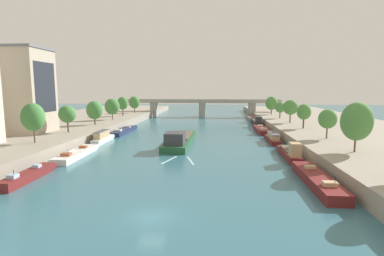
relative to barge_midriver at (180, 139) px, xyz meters
The scene contains 29 objects.
ground_plane 37.10m from the barge_midriver, 87.11° to the right, with size 400.00×400.00×0.00m, color #336675.
quay_left 41.48m from the barge_midriver, 154.34° to the left, with size 36.00×170.00×2.37m, color gray.
quay_right 44.88m from the barge_midriver, 23.59° to the left, with size 36.00×170.00×2.37m, color gray.
barge_midriver is the anchor object (origin of this frame).
wake_behind_barge 14.90m from the barge_midriver, 82.95° to the right, with size 5.60×5.92×0.03m.
moored_boat_left_near 32.02m from the barge_midriver, 122.07° to the right, with size 1.99×10.96×2.30m.
moored_boat_left_far 21.62m from the barge_midriver, 141.68° to the right, with size 3.15×14.19×2.13m.
moored_boat_left_midway 17.71m from the barge_midriver, behind, with size 1.99×10.43×2.71m.
moored_boat_left_upstream 23.34m from the barge_midriver, 138.54° to the left, with size 3.22×16.81×2.17m.
moored_boat_right_end 33.24m from the barge_midriver, 51.27° to the right, with size 2.96×15.53×2.39m.
moored_boat_right_lone 23.90m from the barge_midriver, 29.00° to the right, with size 2.53×12.65×3.35m.
moored_boat_right_upstream 21.26m from the barge_midriver, 10.92° to the left, with size 2.31×11.02×2.16m.
moored_boat_right_downstream 28.96m from the barge_midriver, 44.29° to the left, with size 3.08×14.76×2.28m.
moored_boat_right_gap_after 41.34m from the barge_midriver, 58.78° to the left, with size 2.89×15.12×3.28m.
moored_boat_right_far 57.44m from the barge_midriver, 68.12° to the left, with size 2.45×13.24×2.22m.
tree_left_distant 28.81m from the barge_midriver, 151.75° to the right, with size 4.03×4.03×7.19m.
tree_left_end_of_row 25.83m from the barge_midriver, behind, with size 3.78×3.78×5.96m.
tree_left_past_mid 28.92m from the barge_midriver, 151.24° to the left, with size 4.33×4.33×6.41m.
tree_left_far 36.71m from the barge_midriver, 132.83° to the left, with size 4.59×4.59×6.63m.
tree_left_second 47.26m from the barge_midriver, 122.84° to the left, with size 3.83×3.83×6.83m.
tree_left_midway 58.66m from the barge_midriver, 115.29° to the left, with size 4.23×4.23×6.63m.
tree_right_past_mid 34.31m from the barge_midriver, 29.44° to the right, with size 4.63×4.63×7.73m.
tree_right_by_lamp 30.36m from the barge_midriver, ahead, with size 3.50×3.50×5.77m.
tree_right_third 31.76m from the barge_midriver, 20.04° to the left, with size 3.43×3.43×5.98m.
tree_right_nearest 37.32m from the barge_midriver, 37.95° to the left, with size 4.25×4.25×6.58m.
tree_right_distant 46.21m from the barge_midriver, 50.94° to the left, with size 3.34×3.34×5.36m.
tree_right_midway 57.92m from the barge_midriver, 60.10° to the left, with size 4.50×4.50×6.78m.
building_left_corner 38.94m from the barge_midriver, behind, with size 16.19×9.96×18.68m.
bridge_far 64.30m from the barge_midriver, 88.33° to the left, with size 66.51×4.40×7.43m.
Camera 1 is at (6.07, -26.22, 12.17)m, focal length 27.51 mm.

